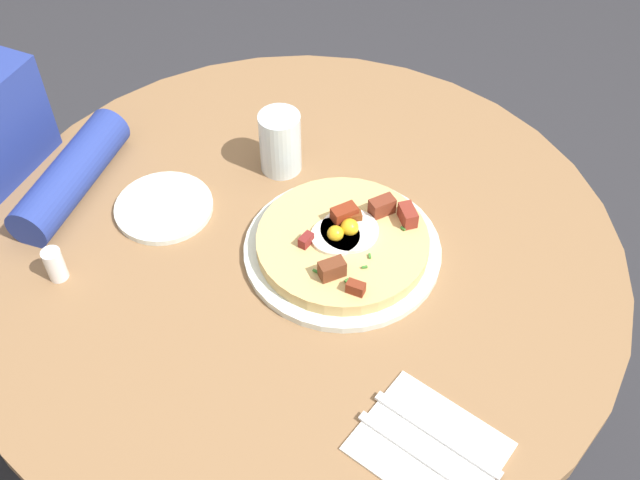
{
  "coord_description": "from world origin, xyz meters",
  "views": [
    {
      "loc": [
        0.34,
        -0.69,
        1.62
      ],
      "look_at": [
        0.03,
        0.01,
        0.77
      ],
      "focal_mm": 42.81,
      "sensor_mm": 36.0,
      "label": 1
    }
  ],
  "objects_px": {
    "pizza_plate": "(342,250)",
    "knife": "(421,456)",
    "fork": "(437,434)",
    "water_glass": "(280,142)",
    "breakfast_pizza": "(344,241)",
    "salt_shaker": "(55,264)",
    "dining_table": "(300,315)",
    "bread_plate": "(164,207)"
  },
  "relations": [
    {
      "from": "pizza_plate",
      "to": "knife",
      "type": "distance_m",
      "value": 0.34
    },
    {
      "from": "salt_shaker",
      "to": "bread_plate",
      "type": "bearing_deg",
      "value": 68.88
    },
    {
      "from": "pizza_plate",
      "to": "knife",
      "type": "xyz_separation_m",
      "value": [
        0.21,
        -0.27,
        0.0
      ]
    },
    {
      "from": "knife",
      "to": "salt_shaker",
      "type": "height_order",
      "value": "salt_shaker"
    },
    {
      "from": "breakfast_pizza",
      "to": "knife",
      "type": "height_order",
      "value": "breakfast_pizza"
    },
    {
      "from": "dining_table",
      "to": "breakfast_pizza",
      "type": "relative_size",
      "value": 3.84
    },
    {
      "from": "fork",
      "to": "water_glass",
      "type": "bearing_deg",
      "value": -29.12
    },
    {
      "from": "water_glass",
      "to": "breakfast_pizza",
      "type": "bearing_deg",
      "value": -38.49
    },
    {
      "from": "pizza_plate",
      "to": "knife",
      "type": "relative_size",
      "value": 1.64
    },
    {
      "from": "breakfast_pizza",
      "to": "fork",
      "type": "bearing_deg",
      "value": -46.56
    },
    {
      "from": "pizza_plate",
      "to": "breakfast_pizza",
      "type": "distance_m",
      "value": 0.02
    },
    {
      "from": "knife",
      "to": "dining_table",
      "type": "bearing_deg",
      "value": -27.84
    },
    {
      "from": "bread_plate",
      "to": "water_glass",
      "type": "distance_m",
      "value": 0.21
    },
    {
      "from": "pizza_plate",
      "to": "knife",
      "type": "height_order",
      "value": "pizza_plate"
    },
    {
      "from": "dining_table",
      "to": "salt_shaker",
      "type": "relative_size",
      "value": 18.19
    },
    {
      "from": "dining_table",
      "to": "pizza_plate",
      "type": "distance_m",
      "value": 0.2
    },
    {
      "from": "dining_table",
      "to": "breakfast_pizza",
      "type": "distance_m",
      "value": 0.22
    },
    {
      "from": "fork",
      "to": "water_glass",
      "type": "relative_size",
      "value": 1.68
    },
    {
      "from": "bread_plate",
      "to": "fork",
      "type": "height_order",
      "value": "bread_plate"
    },
    {
      "from": "dining_table",
      "to": "pizza_plate",
      "type": "bearing_deg",
      "value": 11.54
    },
    {
      "from": "dining_table",
      "to": "bread_plate",
      "type": "bearing_deg",
      "value": -175.88
    },
    {
      "from": "knife",
      "to": "water_glass",
      "type": "distance_m",
      "value": 0.55
    },
    {
      "from": "dining_table",
      "to": "breakfast_pizza",
      "type": "xyz_separation_m",
      "value": [
        0.07,
        0.02,
        0.2
      ]
    },
    {
      "from": "dining_table",
      "to": "bread_plate",
      "type": "xyz_separation_m",
      "value": [
        -0.23,
        -0.02,
        0.18
      ]
    },
    {
      "from": "pizza_plate",
      "to": "bread_plate",
      "type": "xyz_separation_m",
      "value": [
        -0.29,
        -0.03,
        -0.0
      ]
    },
    {
      "from": "dining_table",
      "to": "fork",
      "type": "relative_size",
      "value": 5.48
    },
    {
      "from": "pizza_plate",
      "to": "water_glass",
      "type": "xyz_separation_m",
      "value": [
        -0.17,
        0.13,
        0.05
      ]
    },
    {
      "from": "knife",
      "to": "water_glass",
      "type": "bearing_deg",
      "value": -32.38
    },
    {
      "from": "knife",
      "to": "salt_shaker",
      "type": "bearing_deg",
      "value": 8.4
    },
    {
      "from": "breakfast_pizza",
      "to": "fork",
      "type": "xyz_separation_m",
      "value": [
        0.22,
        -0.23,
        -0.02
      ]
    },
    {
      "from": "dining_table",
      "to": "water_glass",
      "type": "xyz_separation_m",
      "value": [
        -0.1,
        0.15,
        0.23
      ]
    },
    {
      "from": "breakfast_pizza",
      "to": "salt_shaker",
      "type": "xyz_separation_m",
      "value": [
        -0.36,
        -0.21,
        0.0
      ]
    },
    {
      "from": "water_glass",
      "to": "bread_plate",
      "type": "bearing_deg",
      "value": -127.83
    },
    {
      "from": "dining_table",
      "to": "pizza_plate",
      "type": "height_order",
      "value": "pizza_plate"
    },
    {
      "from": "dining_table",
      "to": "water_glass",
      "type": "distance_m",
      "value": 0.29
    },
    {
      "from": "bread_plate",
      "to": "salt_shaker",
      "type": "bearing_deg",
      "value": -111.12
    },
    {
      "from": "pizza_plate",
      "to": "fork",
      "type": "distance_m",
      "value": 0.32
    },
    {
      "from": "breakfast_pizza",
      "to": "salt_shaker",
      "type": "bearing_deg",
      "value": -149.93
    },
    {
      "from": "fork",
      "to": "salt_shaker",
      "type": "bearing_deg",
      "value": 11.89
    },
    {
      "from": "water_glass",
      "to": "knife",
      "type": "bearing_deg",
      "value": -46.61
    },
    {
      "from": "breakfast_pizza",
      "to": "pizza_plate",
      "type": "bearing_deg",
      "value": -134.91
    },
    {
      "from": "pizza_plate",
      "to": "bread_plate",
      "type": "relative_size",
      "value": 1.91
    }
  ]
}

